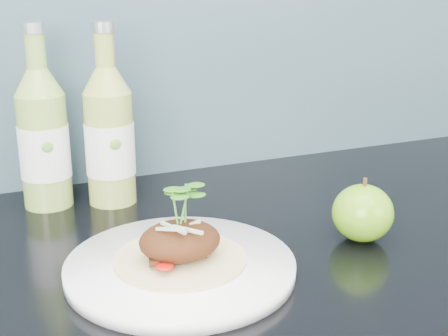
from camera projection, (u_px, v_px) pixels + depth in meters
The scene contains 5 objects.
dinner_plate at pixel (180, 267), 0.72m from camera, with size 0.27×0.27×0.02m.
pork_taco at pixel (180, 238), 0.71m from camera, with size 0.15×0.15×0.10m.
green_apple at pixel (363, 213), 0.80m from camera, with size 0.10×0.10×0.08m.
cider_bottle_left at pixel (44, 139), 0.90m from camera, with size 0.10×0.10×0.27m.
cider_bottle_right at pixel (109, 137), 0.91m from camera, with size 0.08×0.08×0.27m.
Camera 1 is at (-0.22, 1.00, 1.24)m, focal length 50.00 mm.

